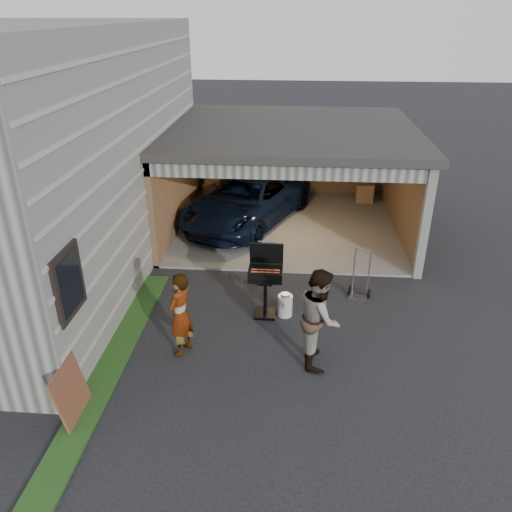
# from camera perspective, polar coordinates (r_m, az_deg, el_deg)

# --- Properties ---
(ground) EXTENTS (80.00, 80.00, 0.00)m
(ground) POSITION_cam_1_polar(r_m,az_deg,el_deg) (9.24, -2.12, -12.12)
(ground) COLOR black
(ground) RESTS_ON ground
(house) EXTENTS (7.00, 11.00, 5.50)m
(house) POSITION_cam_1_polar(r_m,az_deg,el_deg) (13.47, -26.92, 10.74)
(house) COLOR #474744
(house) RESTS_ON ground
(groundcover_strip) EXTENTS (0.50, 8.00, 0.06)m
(groundcover_strip) POSITION_cam_1_polar(r_m,az_deg,el_deg) (8.99, -17.79, -14.66)
(groundcover_strip) COLOR #193814
(groundcover_strip) RESTS_ON ground
(garage) EXTENTS (6.80, 6.30, 2.90)m
(garage) POSITION_cam_1_polar(r_m,az_deg,el_deg) (14.49, 3.91, 10.81)
(garage) COLOR #605E59
(garage) RESTS_ON ground
(minivan) EXTENTS (3.98, 5.36, 1.35)m
(minivan) POSITION_cam_1_polar(r_m,az_deg,el_deg) (14.69, -1.02, 6.19)
(minivan) COLOR black
(minivan) RESTS_ON ground
(woman) EXTENTS (0.58, 0.70, 1.64)m
(woman) POSITION_cam_1_polar(r_m,az_deg,el_deg) (9.12, -8.65, -6.63)
(woman) COLOR silver
(woman) RESTS_ON ground
(man) EXTENTS (0.73, 0.92, 1.85)m
(man) POSITION_cam_1_polar(r_m,az_deg,el_deg) (8.83, 7.28, -6.95)
(man) COLOR #46251B
(man) RESTS_ON ground
(bbq_grill) EXTENTS (0.69, 0.60, 1.53)m
(bbq_grill) POSITION_cam_1_polar(r_m,az_deg,el_deg) (10.09, 1.10, -2.29)
(bbq_grill) COLOR black
(bbq_grill) RESTS_ON ground
(propane_tank) EXTENTS (0.33, 0.33, 0.46)m
(propane_tank) POSITION_cam_1_polar(r_m,az_deg,el_deg) (10.41, 3.34, -5.66)
(propane_tank) COLOR beige
(propane_tank) RESTS_ON ground
(plywood_panel) EXTENTS (0.24, 0.84, 0.93)m
(plywood_panel) POSITION_cam_1_polar(r_m,az_deg,el_deg) (8.43, -20.41, -14.43)
(plywood_panel) COLOR #5A2F1F
(plywood_panel) RESTS_ON ground
(hand_truck) EXTENTS (0.51, 0.45, 1.16)m
(hand_truck) POSITION_cam_1_polar(r_m,az_deg,el_deg) (11.26, 11.72, -3.59)
(hand_truck) COLOR slate
(hand_truck) RESTS_ON ground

